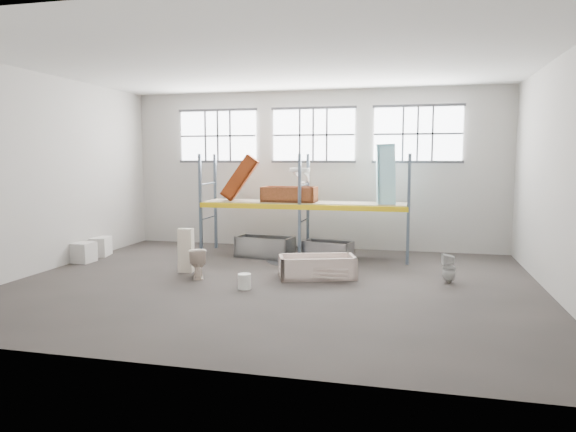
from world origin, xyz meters
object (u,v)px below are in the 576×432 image
(carton_near, at_px, (82,252))
(steel_tub_right, at_px, (328,250))
(blue_tub_upright, at_px, (386,175))
(cistern_tall, at_px, (186,250))
(rust_tub_flat, at_px, (289,194))
(steel_tub_left, at_px, (265,247))
(bucket, at_px, (245,281))
(toilet_beige, at_px, (198,262))
(toilet_white, at_px, (449,268))
(bathtub_beige, at_px, (317,267))

(carton_near, bearing_deg, steel_tub_right, 17.70)
(blue_tub_upright, bearing_deg, cistern_tall, -148.34)
(rust_tub_flat, distance_m, carton_near, 6.06)
(steel_tub_left, xyz_separation_m, blue_tub_upright, (3.40, 0.56, 2.09))
(rust_tub_flat, relative_size, bucket, 4.68)
(toilet_beige, relative_size, blue_tub_upright, 0.42)
(cistern_tall, height_order, steel_tub_right, cistern_tall)
(toilet_beige, relative_size, toilet_white, 1.08)
(steel_tub_right, bearing_deg, carton_near, -162.30)
(rust_tub_flat, bearing_deg, carton_near, -156.68)
(rust_tub_flat, height_order, bucket, rust_tub_flat)
(toilet_white, relative_size, carton_near, 1.06)
(toilet_white, bearing_deg, bucket, -77.38)
(toilet_beige, bearing_deg, rust_tub_flat, -137.75)
(bathtub_beige, height_order, rust_tub_flat, rust_tub_flat)
(bathtub_beige, bearing_deg, toilet_white, -14.26)
(bathtub_beige, bearing_deg, toilet_beige, 174.40)
(steel_tub_left, bearing_deg, bucket, -80.93)
(toilet_white, bearing_deg, blue_tub_upright, -155.66)
(bathtub_beige, bearing_deg, steel_tub_left, 112.60)
(steel_tub_right, distance_m, bucket, 4.08)
(bathtub_beige, height_order, blue_tub_upright, blue_tub_upright)
(steel_tub_left, bearing_deg, toilet_white, -21.82)
(blue_tub_upright, distance_m, carton_near, 8.77)
(toilet_beige, height_order, blue_tub_upright, blue_tub_upright)
(cistern_tall, distance_m, bucket, 2.39)
(bathtub_beige, distance_m, steel_tub_right, 2.44)
(bathtub_beige, bearing_deg, rust_tub_flat, 97.86)
(toilet_white, xyz_separation_m, blue_tub_upright, (-1.63, 2.57, 2.05))
(steel_tub_left, bearing_deg, toilet_beige, -106.64)
(toilet_white, relative_size, bucket, 2.01)
(toilet_beige, height_order, toilet_white, toilet_beige)
(toilet_beige, height_order, carton_near, toilet_beige)
(toilet_beige, distance_m, steel_tub_right, 4.09)
(toilet_beige, relative_size, bucket, 2.17)
(blue_tub_upright, bearing_deg, toilet_beige, -141.06)
(toilet_white, relative_size, rust_tub_flat, 0.43)
(bathtub_beige, xyz_separation_m, cistern_tall, (-3.34, -0.15, 0.29))
(toilet_white, height_order, bucket, toilet_white)
(bathtub_beige, distance_m, carton_near, 6.71)
(bathtub_beige, height_order, toilet_white, toilet_white)
(steel_tub_right, bearing_deg, blue_tub_upright, 12.74)
(cistern_tall, distance_m, steel_tub_left, 2.78)
(steel_tub_left, bearing_deg, cistern_tall, -120.10)
(cistern_tall, relative_size, blue_tub_upright, 0.64)
(carton_near, bearing_deg, bathtub_beige, -2.92)
(cistern_tall, height_order, blue_tub_upright, blue_tub_upright)
(steel_tub_left, relative_size, blue_tub_upright, 0.95)
(steel_tub_left, relative_size, rust_tub_flat, 1.04)
(cistern_tall, height_order, toilet_white, cistern_tall)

